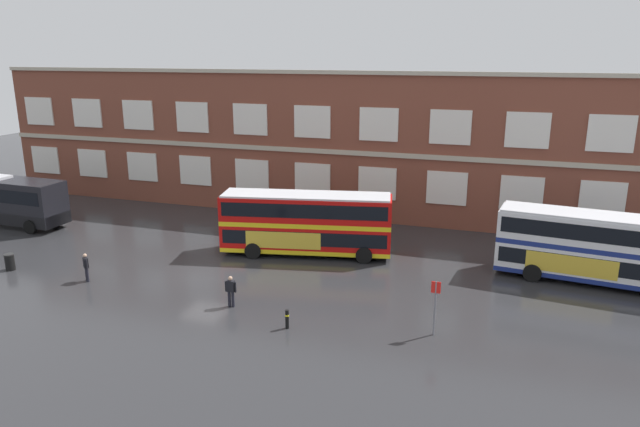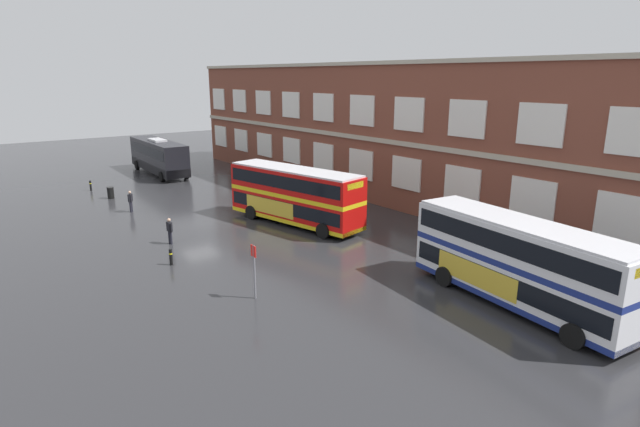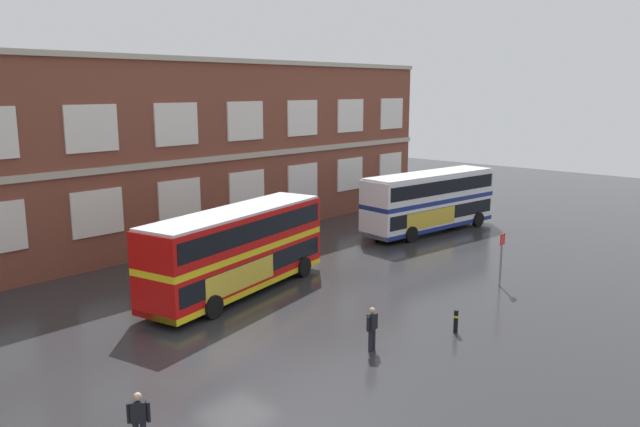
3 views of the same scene
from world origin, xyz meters
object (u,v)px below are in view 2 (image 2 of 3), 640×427
(second_passenger, at_px, (130,200))
(bus_stand_flag, at_px, (254,267))
(double_decker_middle, at_px, (518,262))
(safety_bollard_west, at_px, (171,257))
(station_litter_bin, at_px, (111,193))
(safety_bollard_east, at_px, (91,185))
(touring_coach, at_px, (159,156))
(waiting_passenger, at_px, (170,230))
(double_decker_near, at_px, (295,195))

(second_passenger, distance_m, bus_stand_flag, 20.05)
(double_decker_middle, height_order, safety_bollard_west, double_decker_middle)
(bus_stand_flag, height_order, station_litter_bin, bus_stand_flag)
(bus_stand_flag, distance_m, safety_bollard_east, 30.21)
(double_decker_middle, relative_size, safety_bollard_east, 11.81)
(double_decker_middle, distance_m, second_passenger, 29.44)
(touring_coach, height_order, bus_stand_flag, touring_coach)
(double_decker_middle, distance_m, touring_coach, 42.65)
(touring_coach, bearing_deg, safety_bollard_west, -19.02)
(safety_bollard_west, bearing_deg, touring_coach, 160.98)
(touring_coach, distance_m, bus_stand_flag, 35.59)
(second_passenger, distance_m, station_litter_bin, 5.72)
(bus_stand_flag, xyz_separation_m, safety_bollard_west, (-6.81, -1.54, -1.14))
(double_decker_middle, relative_size, waiting_passenger, 6.60)
(double_decker_near, distance_m, bus_stand_flag, 12.99)
(second_passenger, distance_m, safety_bollard_east, 10.18)
(station_litter_bin, bearing_deg, double_decker_near, 27.46)
(touring_coach, bearing_deg, bus_stand_flag, -13.09)
(touring_coach, distance_m, waiting_passenger, 25.54)
(double_decker_near, xyz_separation_m, station_litter_bin, (-16.24, -8.44, -1.63))
(touring_coach, bearing_deg, station_litter_bin, -40.66)
(bus_stand_flag, bearing_deg, safety_bollard_east, -179.64)
(double_decker_middle, distance_m, waiting_passenger, 20.81)
(waiting_passenger, xyz_separation_m, station_litter_bin, (-15.24, 0.54, -0.41))
(touring_coach, height_order, safety_bollard_east, touring_coach)
(waiting_passenger, height_order, safety_bollard_east, waiting_passenger)
(safety_bollard_west, bearing_deg, station_litter_bin, 174.15)
(waiting_passenger, height_order, bus_stand_flag, bus_stand_flag)
(safety_bollard_east, bearing_deg, second_passenger, 3.17)
(double_decker_near, distance_m, safety_bollard_west, 10.85)
(touring_coach, height_order, second_passenger, touring_coach)
(touring_coach, xyz_separation_m, safety_bollard_west, (27.86, -9.60, -1.42))
(bus_stand_flag, bearing_deg, second_passenger, 178.93)
(second_passenger, bearing_deg, waiting_passenger, -3.09)
(second_passenger, height_order, safety_bollard_east, second_passenger)
(double_decker_near, distance_m, second_passenger, 13.56)
(touring_coach, bearing_deg, second_passenger, -27.72)
(second_passenger, bearing_deg, safety_bollard_east, -176.83)
(second_passenger, distance_m, safety_bollard_west, 13.37)
(double_decker_middle, xyz_separation_m, touring_coach, (-42.63, -1.31, -0.24))
(station_litter_bin, bearing_deg, touring_coach, 139.34)
(station_litter_bin, height_order, safety_bollard_west, station_litter_bin)
(double_decker_near, relative_size, bus_stand_flag, 4.18)
(second_passenger, bearing_deg, station_litter_bin, 179.76)
(double_decker_near, xyz_separation_m, touring_coach, (-25.16, -0.77, -0.24))
(safety_bollard_west, bearing_deg, bus_stand_flag, 12.75)
(double_decker_middle, height_order, touring_coach, double_decker_middle)
(second_passenger, relative_size, station_litter_bin, 1.65)
(double_decker_middle, bearing_deg, touring_coach, -178.23)
(double_decker_near, relative_size, second_passenger, 6.64)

